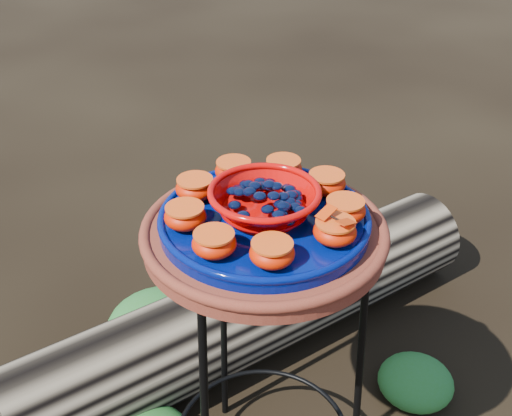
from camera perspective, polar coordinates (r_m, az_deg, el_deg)
name	(u,v)px	position (r m, az deg, el deg)	size (l,w,h in m)	color
plant_stand	(263,375)	(1.44, 0.63, -14.60)	(0.44, 0.44, 0.70)	black
terracotta_saucer	(264,235)	(1.20, 0.73, -2.44)	(0.45, 0.45, 0.04)	maroon
cobalt_plate	(264,221)	(1.18, 0.74, -1.20)	(0.39, 0.39, 0.03)	#000839
red_bowl	(264,203)	(1.16, 0.76, 0.44)	(0.19, 0.19, 0.05)	#C00604
glass_gems	(265,184)	(1.14, 0.77, 2.15)	(0.15, 0.15, 0.03)	black
orange_half_0	(335,232)	(1.10, 7.02, -2.10)	(0.08, 0.08, 0.04)	#AE0800
orange_half_1	(345,210)	(1.16, 7.91, -0.20)	(0.08, 0.08, 0.04)	#AE0800
orange_half_2	(326,183)	(1.24, 6.27, 2.19)	(0.08, 0.08, 0.04)	#AE0800
orange_half_3	(283,169)	(1.28, 2.45, 3.50)	(0.08, 0.08, 0.04)	#AE0800
orange_half_4	(234,171)	(1.28, -1.99, 3.34)	(0.08, 0.08, 0.04)	#AE0800
orange_half_5	(195,188)	(1.22, -5.42, 1.75)	(0.08, 0.08, 0.04)	#AE0800
orange_half_6	(185,217)	(1.14, -6.31, -0.77)	(0.08, 0.08, 0.04)	#AE0800
orange_half_7	(214,244)	(1.06, -3.74, -3.18)	(0.08, 0.08, 0.04)	#AE0800
orange_half_8	(272,253)	(1.04, 1.44, -4.04)	(0.08, 0.08, 0.04)	#AE0800
butterfly	(336,218)	(1.08, 7.12, -0.90)	(0.08, 0.05, 0.01)	red
driftwood_log	(255,311)	(1.91, -0.06, -9.10)	(1.47, 0.39, 0.28)	black
foliage_right	(416,381)	(1.88, 14.01, -14.67)	(0.21, 0.21, 0.10)	#26632C
foliage_back	(161,324)	(1.97, -8.45, -10.20)	(0.32, 0.32, 0.16)	#26632C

